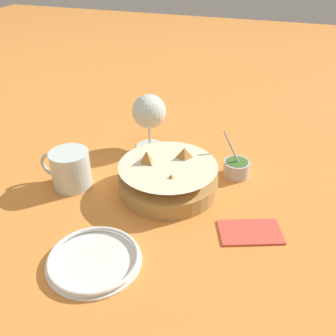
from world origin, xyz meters
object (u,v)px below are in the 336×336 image
Objects in this scene: food_basket at (168,178)px; side_plate at (94,259)px; wine_glass at (149,113)px; beer_mug at (71,170)px; sauce_cup at (236,168)px.

side_plate is at bearing 78.48° from food_basket.
side_plate is at bearing 98.00° from wine_glass.
beer_mug is (0.22, 0.06, 0.01)m from food_basket.
wine_glass reaches higher than sauce_cup.
sauce_cup is at bearing -141.44° from food_basket.
wine_glass is 0.45m from side_plate.
wine_glass is 0.87× the size of side_plate.
side_plate is at bearing 129.37° from beer_mug.
beer_mug is at bearing 24.92° from sauce_cup.
sauce_cup reaches higher than beer_mug.
side_plate is at bearing 62.60° from sauce_cup.
food_basket is at bearing 38.56° from sauce_cup.
food_basket is 0.26m from side_plate.
food_basket is at bearing 122.59° from wine_glass.
wine_glass reaches higher than side_plate.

